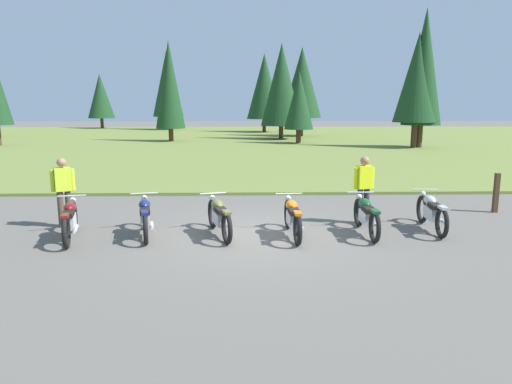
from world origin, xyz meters
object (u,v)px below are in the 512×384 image
(motorcycle_orange, at_px, (293,217))
(trail_marker_post, at_px, (496,193))
(motorcycle_silver, at_px, (432,212))
(rider_in_hivis_vest, at_px, (63,188))
(motorcycle_british_green, at_px, (366,215))
(rider_near_row_end, at_px, (364,186))
(motorcycle_maroon, at_px, (70,220))
(motorcycle_olive, at_px, (219,216))
(motorcycle_navy, at_px, (145,217))

(motorcycle_orange, distance_m, trail_marker_post, 6.20)
(motorcycle_silver, relative_size, rider_in_hivis_vest, 1.26)
(motorcycle_british_green, distance_m, rider_near_row_end, 1.14)
(motorcycle_silver, distance_m, rider_near_row_end, 1.68)
(motorcycle_maroon, xyz_separation_m, motorcycle_orange, (4.88, 0.11, 0.00))
(motorcycle_orange, xyz_separation_m, rider_near_row_end, (1.86, 1.14, 0.51))
(motorcycle_olive, distance_m, motorcycle_orange, 1.65)
(motorcycle_navy, relative_size, trail_marker_post, 1.92)
(motorcycle_maroon, relative_size, motorcycle_olive, 1.01)
(motorcycle_olive, xyz_separation_m, motorcycle_british_green, (3.33, 0.02, 0.00))
(motorcycle_olive, distance_m, rider_near_row_end, 3.69)
(motorcycle_navy, height_order, rider_near_row_end, rider_near_row_end)
(motorcycle_navy, bearing_deg, rider_in_hivis_vest, 158.03)
(motorcycle_orange, height_order, motorcycle_silver, same)
(motorcycle_olive, bearing_deg, motorcycle_british_green, 0.39)
(motorcycle_olive, height_order, motorcycle_british_green, same)
(motorcycle_orange, relative_size, trail_marker_post, 1.94)
(trail_marker_post, bearing_deg, rider_in_hivis_vest, -173.57)
(motorcycle_navy, bearing_deg, motorcycle_orange, -2.36)
(motorcycle_orange, distance_m, rider_near_row_end, 2.24)
(motorcycle_maroon, height_order, motorcycle_olive, same)
(rider_near_row_end, bearing_deg, motorcycle_olive, -163.74)
(motorcycle_olive, height_order, motorcycle_silver, same)
(motorcycle_navy, distance_m, motorcycle_british_green, 4.99)
(motorcycle_maroon, distance_m, trail_marker_post, 10.92)
(motorcycle_navy, xyz_separation_m, motorcycle_british_green, (4.99, 0.00, 0.00))
(motorcycle_maroon, height_order, trail_marker_post, trail_marker_post)
(motorcycle_maroon, relative_size, rider_in_hivis_vest, 1.24)
(motorcycle_olive, bearing_deg, trail_marker_post, 15.97)
(motorcycle_british_green, bearing_deg, rider_near_row_end, 80.22)
(motorcycle_navy, xyz_separation_m, rider_in_hivis_vest, (-2.09, 0.84, 0.51))
(trail_marker_post, bearing_deg, motorcycle_british_green, -152.79)
(motorcycle_navy, bearing_deg, trail_marker_post, 13.04)
(motorcycle_orange, height_order, trail_marker_post, trail_marker_post)
(motorcycle_olive, distance_m, trail_marker_post, 7.72)
(rider_in_hivis_vest, height_order, rider_near_row_end, same)
(rider_in_hivis_vest, xyz_separation_m, rider_near_row_end, (7.26, 0.16, 0.00))
(motorcycle_maroon, relative_size, motorcycle_orange, 0.98)
(motorcycle_maroon, distance_m, motorcycle_british_green, 6.58)
(motorcycle_olive, bearing_deg, motorcycle_orange, -3.98)
(motorcycle_olive, height_order, trail_marker_post, trail_marker_post)
(motorcycle_silver, bearing_deg, trail_marker_post, 35.79)
(motorcycle_orange, relative_size, rider_near_row_end, 1.26)
(motorcycle_navy, relative_size, rider_near_row_end, 1.24)
(motorcycle_british_green, bearing_deg, motorcycle_orange, -175.37)
(motorcycle_orange, height_order, motorcycle_british_green, same)
(motorcycle_maroon, relative_size, rider_near_row_end, 1.24)
(motorcycle_navy, relative_size, motorcycle_olive, 1.01)
(motorcycle_navy, bearing_deg, motorcycle_silver, 2.81)
(motorcycle_orange, bearing_deg, motorcycle_british_green, 4.63)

